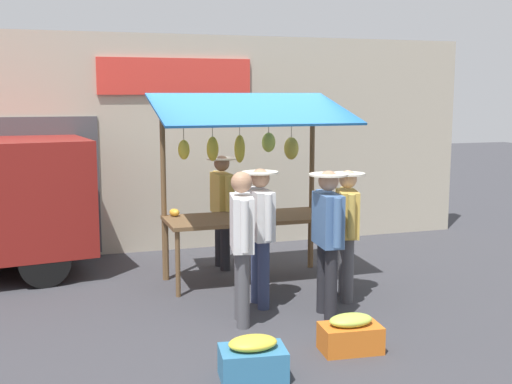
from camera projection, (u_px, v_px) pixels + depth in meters
name	position (u px, v px, depth m)	size (l,w,h in m)	color
ground_plane	(249.00, 281.00, 8.80)	(40.00, 40.00, 0.00)	#38383D
street_backdrop	(205.00, 143.00, 10.59)	(9.00, 0.30, 3.40)	#B2A893
market_stall	(249.00, 165.00, 8.60)	(2.50, 1.46, 2.50)	brown
vendor_with_sunhat	(222.00, 202.00, 9.31)	(0.42, 0.70, 1.62)	#232328
shopper_in_grey_tee	(347.00, 224.00, 7.89)	(0.41, 0.66, 1.59)	#4C4C51
shopper_with_shopping_bag	(242.00, 236.00, 7.03)	(0.31, 0.70, 1.67)	#4C4C51
shopper_in_striped_shirt	(260.00, 226.00, 7.64)	(0.42, 0.70, 1.64)	navy
shopper_with_ponytail	(328.00, 231.00, 7.27)	(0.43, 0.70, 1.66)	#232328
produce_crate_near	(253.00, 359.00, 5.76)	(0.63, 0.47, 0.39)	teal
produce_crate_side	(350.00, 334.00, 6.38)	(0.61, 0.40, 0.38)	#D1661E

